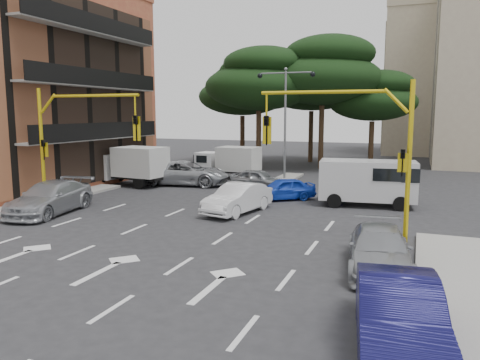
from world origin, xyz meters
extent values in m
plane|color=#28282B|center=(0.00, 0.00, 0.00)|extent=(120.00, 120.00, 0.00)
cube|color=gray|center=(0.00, 16.00, 0.07)|extent=(1.40, 6.00, 0.15)
cube|color=black|center=(-10.44, 8.00, 6.00)|extent=(0.12, 14.72, 11.20)
cube|color=black|center=(9.94, 32.00, 8.50)|extent=(0.12, 11.04, 16.20)
cube|color=tan|center=(13.00, 44.00, 8.00)|extent=(16.00, 12.00, 16.00)
cube|color=black|center=(4.94, 44.00, 7.50)|extent=(0.12, 11.04, 14.20)
cube|color=tan|center=(13.00, 44.00, 16.35)|extent=(16.15, 12.15, 0.70)
cylinder|color=#382616|center=(-4.00, 22.00, 2.48)|extent=(0.44, 0.44, 4.95)
ellipsoid|color=black|center=(-4.00, 22.00, 6.93)|extent=(9.15, 9.15, 3.87)
ellipsoid|color=black|center=(-3.40, 21.60, 8.80)|extent=(6.86, 6.86, 2.86)
ellipsoid|color=black|center=(-4.50, 22.30, 8.25)|extent=(6.07, 6.07, 2.64)
cylinder|color=#382616|center=(1.00, 24.00, 2.70)|extent=(0.44, 0.44, 5.40)
ellipsoid|color=black|center=(1.00, 24.00, 7.56)|extent=(9.98, 9.98, 4.22)
ellipsoid|color=black|center=(1.60, 23.60, 9.60)|extent=(7.49, 7.49, 3.12)
ellipsoid|color=black|center=(0.50, 24.30, 9.00)|extent=(6.62, 6.62, 2.88)
cylinder|color=#382616|center=(-7.00, 26.00, 2.25)|extent=(0.44, 0.44, 4.50)
ellipsoid|color=black|center=(-7.00, 26.00, 6.30)|extent=(8.32, 8.32, 3.52)
ellipsoid|color=black|center=(-6.40, 25.60, 8.00)|extent=(6.24, 6.24, 2.60)
ellipsoid|color=black|center=(-7.50, 26.30, 7.50)|extent=(5.52, 5.52, 2.40)
cylinder|color=#382616|center=(5.00, 26.00, 2.02)|extent=(0.44, 0.44, 4.05)
ellipsoid|color=black|center=(5.00, 26.00, 5.67)|extent=(7.49, 7.49, 3.17)
ellipsoid|color=black|center=(5.60, 25.60, 7.20)|extent=(5.62, 5.62, 2.34)
ellipsoid|color=black|center=(4.50, 26.30, 6.75)|extent=(4.97, 4.97, 2.16)
cylinder|color=#382616|center=(-1.00, 29.00, 2.48)|extent=(0.44, 0.44, 4.95)
ellipsoid|color=black|center=(-1.00, 29.00, 6.93)|extent=(9.15, 9.15, 3.87)
ellipsoid|color=black|center=(-0.40, 28.60, 8.80)|extent=(6.86, 6.86, 2.86)
ellipsoid|color=black|center=(-1.50, 29.30, 8.25)|extent=(6.07, 6.07, 2.64)
cylinder|color=gold|center=(8.60, 2.00, 3.00)|extent=(0.18, 0.18, 6.00)
cylinder|color=gold|center=(8.05, 2.00, 5.25)|extent=(0.95, 0.14, 0.95)
cylinder|color=gold|center=(5.30, 2.00, 5.60)|extent=(4.80, 0.14, 0.14)
cylinder|color=gold|center=(3.10, 2.00, 5.15)|extent=(0.08, 0.08, 0.90)
imported|color=black|center=(3.10, 2.00, 4.10)|extent=(0.20, 0.24, 1.20)
cube|color=gold|center=(3.10, 2.08, 4.10)|extent=(0.36, 0.06, 1.10)
imported|color=black|center=(8.38, 1.85, 3.00)|extent=(0.16, 0.20, 1.00)
cube|color=gold|center=(8.38, 1.95, 3.00)|extent=(0.35, 0.08, 0.70)
cylinder|color=gold|center=(-8.60, 2.00, 3.00)|extent=(0.18, 0.18, 6.00)
cylinder|color=gold|center=(-8.05, 2.00, 5.25)|extent=(0.95, 0.14, 0.95)
cylinder|color=gold|center=(-5.30, 2.00, 5.60)|extent=(4.80, 0.14, 0.14)
cylinder|color=gold|center=(-3.10, 2.00, 5.15)|extent=(0.08, 0.08, 0.90)
imported|color=black|center=(-3.10, 2.00, 4.10)|extent=(0.20, 0.24, 1.20)
cube|color=gold|center=(-3.10, 2.08, 4.10)|extent=(0.36, 0.06, 1.10)
imported|color=black|center=(-8.38, 1.85, 3.00)|extent=(0.16, 0.20, 1.00)
cube|color=gold|center=(-8.38, 1.95, 3.00)|extent=(0.35, 0.08, 0.70)
cylinder|color=slate|center=(0.00, 16.00, 3.90)|extent=(0.16, 0.16, 7.50)
cylinder|color=slate|center=(-0.90, 16.00, 7.55)|extent=(1.80, 0.10, 0.10)
sphere|color=black|center=(-1.90, 16.00, 7.40)|extent=(0.36, 0.36, 0.36)
cylinder|color=slate|center=(0.90, 16.00, 7.55)|extent=(1.80, 0.10, 0.10)
sphere|color=black|center=(1.90, 16.00, 7.40)|extent=(0.36, 0.36, 0.36)
sphere|color=slate|center=(0.00, 16.00, 7.80)|extent=(0.24, 0.24, 0.24)
imported|color=silver|center=(0.86, 4.54, 0.71)|extent=(2.34, 4.53, 1.42)
imported|color=blue|center=(1.97, 8.63, 0.61)|extent=(3.75, 3.32, 1.23)
imported|color=#A1A4A9|center=(-7.54, 1.21, 0.76)|extent=(2.87, 5.51, 1.52)
imported|color=#9FA2A7|center=(-5.54, 11.50, 0.80)|extent=(6.14, 3.61, 1.60)
imported|color=gray|center=(-0.51, 11.67, 0.63)|extent=(3.87, 2.04, 1.26)
imported|color=#0E0C3E|center=(8.70, -6.65, 0.76)|extent=(2.24, 4.80, 1.52)
imported|color=#94969B|center=(7.94, -1.66, 0.66)|extent=(2.42, 4.74, 1.32)
camera|label=1|loc=(8.91, -16.15, 4.84)|focal=35.00mm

